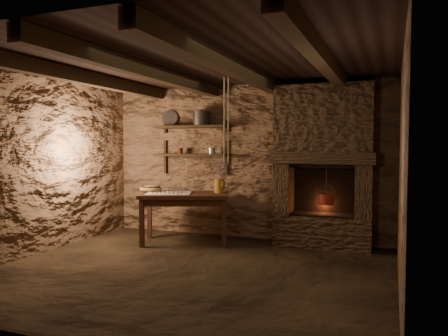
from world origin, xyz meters
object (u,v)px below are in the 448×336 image
at_px(work_table, 185,216).
at_px(red_pot, 326,198).
at_px(stoneware_jug, 219,179).
at_px(iron_stockpot, 201,119).
at_px(wooden_bowl, 151,189).

xyz_separation_m(work_table, red_pot, (2.01, 0.41, 0.31)).
bearing_deg(stoneware_jug, iron_stockpot, 146.26).
bearing_deg(iron_stockpot, stoneware_jug, -35.67).
height_order(work_table, stoneware_jug, stoneware_jug).
relative_size(wooden_bowl, red_pot, 0.63).
bearing_deg(iron_stockpot, red_pot, -3.47).
relative_size(stoneware_jug, red_pot, 0.90).
bearing_deg(iron_stockpot, wooden_bowl, -139.22).
relative_size(wooden_bowl, iron_stockpot, 1.26).
height_order(stoneware_jug, wooden_bowl, stoneware_jug).
relative_size(work_table, iron_stockpot, 5.46).
bearing_deg(red_pot, iron_stockpot, 176.53).
relative_size(work_table, red_pot, 2.74).
xyz_separation_m(wooden_bowl, iron_stockpot, (0.61, 0.53, 1.09)).
distance_m(wooden_bowl, iron_stockpot, 1.36).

